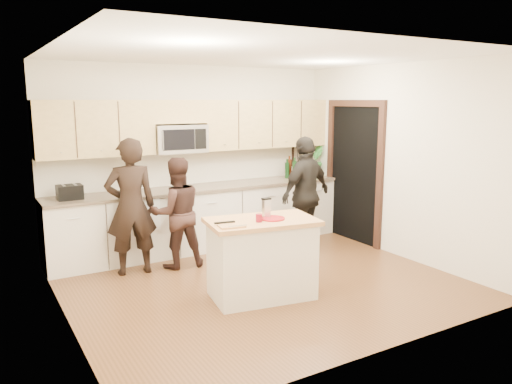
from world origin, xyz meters
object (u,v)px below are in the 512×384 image
island (262,258)px  woman_left (131,207)px  woman_right (306,195)px  toaster (70,192)px  woman_center (177,213)px

island → woman_left: bearing=133.3°
woman_right → woman_left: bearing=-23.7°
island → toaster: bearing=138.1°
woman_left → woman_center: 0.61m
woman_center → woman_right: 1.91m
woman_center → woman_right: woman_right is taller
toaster → woman_right: woman_right is taller
toaster → island: bearing=-51.3°
island → woman_left: (-1.02, 1.51, 0.42)m
toaster → woman_center: size_ratio=0.21×
woman_left → woman_center: bearing=-178.3°
island → toaster: (-1.64, 2.05, 0.58)m
island → woman_center: 1.55m
woman_left → woman_center: size_ratio=1.19×
woman_center → toaster: bearing=-20.4°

